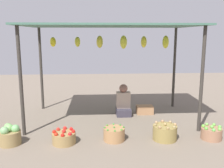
{
  "coord_description": "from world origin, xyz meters",
  "views": [
    {
      "loc": [
        -0.33,
        -5.89,
        2.01
      ],
      "look_at": [
        0.0,
        -0.53,
        0.95
      ],
      "focal_mm": 40.88,
      "sensor_mm": 36.0,
      "label": 1
    }
  ],
  "objects": [
    {
      "name": "ground_plane",
      "position": [
        0.0,
        0.0,
        0.0
      ],
      "size": [
        14.0,
        14.0,
        0.0
      ],
      "primitive_type": "plane",
      "color": "#756658"
    },
    {
      "name": "wooden_crate_near_vendor",
      "position": [
        0.89,
        0.3,
        0.11
      ],
      "size": [
        0.42,
        0.26,
        0.21
      ],
      "primitive_type": "cube",
      "color": "#A97B53",
      "rests_on": "ground"
    },
    {
      "name": "basket_green_apples",
      "position": [
        1.88,
        -1.36,
        0.12
      ],
      "size": [
        0.39,
        0.39,
        0.28
      ],
      "color": "#9D6F52",
      "rests_on": "ground"
    },
    {
      "name": "basket_potatoes",
      "position": [
        0.97,
        -1.33,
        0.15
      ],
      "size": [
        0.46,
        0.46,
        0.34
      ],
      "color": "olive",
      "rests_on": "ground"
    },
    {
      "name": "vendor_person",
      "position": [
        0.34,
        0.26,
        0.3
      ],
      "size": [
        0.36,
        0.44,
        0.78
      ],
      "color": "#383440",
      "rests_on": "ground"
    },
    {
      "name": "basket_green_chilies",
      "position": [
        -0.01,
        -1.3,
        0.12
      ],
      "size": [
        0.41,
        0.41,
        0.28
      ],
      "color": "#A77A4E",
      "rests_on": "ground"
    },
    {
      "name": "basket_cabbages",
      "position": [
        -1.94,
        -1.37,
        0.17
      ],
      "size": [
        0.4,
        0.4,
        0.39
      ],
      "color": "olive",
      "rests_on": "ground"
    },
    {
      "name": "market_stall_structure",
      "position": [
        0.01,
        0.0,
        2.05
      ],
      "size": [
        3.9,
        2.16,
        2.21
      ],
      "color": "#38332D",
      "rests_on": "ground"
    },
    {
      "name": "basket_red_tomatoes",
      "position": [
        -0.95,
        -1.39,
        0.11
      ],
      "size": [
        0.43,
        0.43,
        0.27
      ],
      "color": "#987A49",
      "rests_on": "ground"
    }
  ]
}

